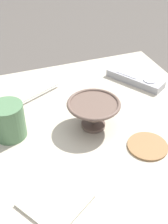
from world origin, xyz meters
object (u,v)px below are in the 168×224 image
at_px(coffee_mug, 9,121).
at_px(drink_coaster, 148,146).
at_px(teaspoon, 25,100).
at_px(tv_remote_near, 135,78).
at_px(cereal_bowl, 93,113).
at_px(folded_napkin, 55,201).

relative_size(coffee_mug, drink_coaster, 0.94).
height_order(teaspoon, drink_coaster, teaspoon).
xyz_separation_m(coffee_mug, tv_remote_near, (-0.11, 0.38, -0.03)).
distance_m(cereal_bowl, coffee_mug, 0.19).
distance_m(teaspoon, tv_remote_near, 0.33).
bearing_deg(folded_napkin, teaspoon, 178.58).
distance_m(teaspoon, drink_coaster, 0.34).
xyz_separation_m(teaspoon, folded_napkin, (0.32, -0.01, -0.01)).
height_order(teaspoon, folded_napkin, teaspoon).
bearing_deg(tv_remote_near, drink_coaster, -22.43).
bearing_deg(cereal_bowl, drink_coaster, 38.49).
xyz_separation_m(cereal_bowl, tv_remote_near, (-0.15, 0.19, -0.03)).
distance_m(cereal_bowl, drink_coaster, 0.14).
xyz_separation_m(cereal_bowl, coffee_mug, (-0.04, -0.19, 0.00)).
relative_size(coffee_mug, folded_napkin, 0.58).
height_order(cereal_bowl, folded_napkin, cereal_bowl).
bearing_deg(drink_coaster, folded_napkin, -73.74).
distance_m(drink_coaster, folded_napkin, 0.24).
bearing_deg(teaspoon, drink_coaster, 41.01).
height_order(drink_coaster, folded_napkin, folded_napkin).
bearing_deg(drink_coaster, cereal_bowl, -141.51).
bearing_deg(tv_remote_near, folded_napkin, -46.15).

